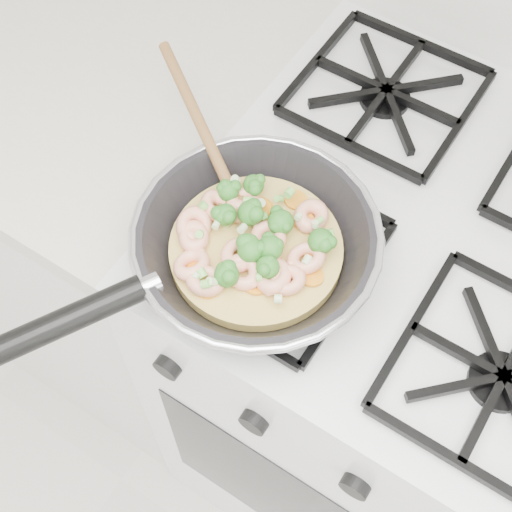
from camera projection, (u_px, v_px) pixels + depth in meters
The scene contains 3 objects.
stove at pixel (382, 361), 1.28m from camera, with size 0.60×0.60×0.92m.
counter_left at pixel (41, 168), 1.51m from camera, with size 1.00×0.60×0.90m.
skillet at pixel (251, 245), 0.82m from camera, with size 0.39×0.44×0.09m.
Camera 1 is at (0.08, 1.17, 1.66)m, focal length 50.87 mm.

